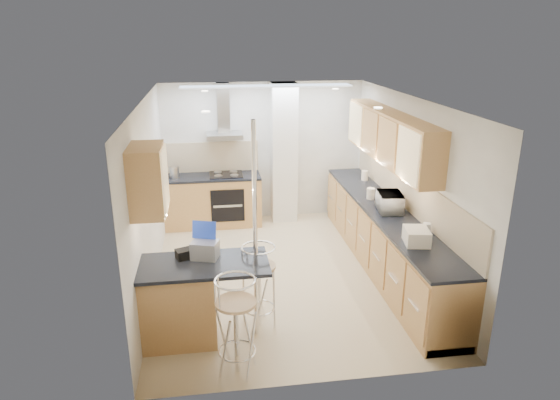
{
  "coord_description": "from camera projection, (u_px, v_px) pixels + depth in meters",
  "views": [
    {
      "loc": [
        -0.99,
        -6.44,
        3.35
      ],
      "look_at": [
        -0.01,
        0.2,
        1.06
      ],
      "focal_mm": 32.0,
      "sensor_mm": 36.0,
      "label": 1
    }
  ],
  "objects": [
    {
      "name": "laptop",
      "position": [
        205.0,
        250.0,
        5.54
      ],
      "size": [
        0.34,
        0.29,
        0.2
      ],
      "primitive_type": "cube",
      "rotation": [
        0.0,
        0.0,
        -0.31
      ],
      "color": "#A8ABB0",
      "rests_on": "peninsula"
    },
    {
      "name": "kettle",
      "position": [
        175.0,
        172.0,
        8.61
      ],
      "size": [
        0.16,
        0.16,
        0.2
      ],
      "primitive_type": "cylinder",
      "color": "#AAACAF",
      "rests_on": "back_counter"
    },
    {
      "name": "bag",
      "position": [
        185.0,
        254.0,
        5.54
      ],
      "size": [
        0.23,
        0.2,
        0.11
      ],
      "primitive_type": "cube",
      "rotation": [
        0.0,
        0.0,
        0.35
      ],
      "color": "black",
      "rests_on": "peninsula"
    },
    {
      "name": "right_counter",
      "position": [
        384.0,
        238.0,
        7.31
      ],
      "size": [
        0.63,
        4.4,
        0.92
      ],
      "color": "tan",
      "rests_on": "ground"
    },
    {
      "name": "bar_stool_end",
      "position": [
        259.0,
        286.0,
        5.82
      ],
      "size": [
        0.6,
        0.6,
        1.03
      ],
      "primitive_type": null,
      "rotation": [
        0.0,
        0.0,
        0.75
      ],
      "color": "tan",
      "rests_on": "ground"
    },
    {
      "name": "jar_b",
      "position": [
        365.0,
        175.0,
        8.49
      ],
      "size": [
        0.14,
        0.14,
        0.17
      ],
      "primitive_type": "cylinder",
      "rotation": [
        0.0,
        0.0,
        -0.36
      ],
      "color": "white",
      "rests_on": "right_counter"
    },
    {
      "name": "room_shell",
      "position": [
        302.0,
        163.0,
        7.15
      ],
      "size": [
        3.64,
        4.84,
        2.51
      ],
      "color": "beige",
      "rests_on": "ground"
    },
    {
      "name": "bar_stool_near",
      "position": [
        236.0,
        326.0,
        5.0
      ],
      "size": [
        0.45,
        0.45,
        1.07
      ],
      "primitive_type": null,
      "rotation": [
        0.0,
        0.0,
        0.03
      ],
      "color": "tan",
      "rests_on": "ground"
    },
    {
      "name": "microwave",
      "position": [
        390.0,
        202.0,
        7.02
      ],
      "size": [
        0.38,
        0.52,
        0.27
      ],
      "primitive_type": "imported",
      "rotation": [
        0.0,
        0.0,
        1.44
      ],
      "color": "white",
      "rests_on": "right_counter"
    },
    {
      "name": "back_counter",
      "position": [
        213.0,
        200.0,
        8.93
      ],
      "size": [
        1.7,
        0.63,
        0.92
      ],
      "color": "tan",
      "rests_on": "ground"
    },
    {
      "name": "ground",
      "position": [
        283.0,
        273.0,
        7.25
      ],
      "size": [
        4.8,
        4.8,
        0.0
      ],
      "primitive_type": "plane",
      "color": "beige",
      "rests_on": "ground"
    },
    {
      "name": "jar_a",
      "position": [
        371.0,
        194.0,
        7.55
      ],
      "size": [
        0.14,
        0.14,
        0.17
      ],
      "primitive_type": "cylinder",
      "rotation": [
        0.0,
        0.0,
        0.19
      ],
      "color": "white",
      "rests_on": "right_counter"
    },
    {
      "name": "bread_bin",
      "position": [
        417.0,
        236.0,
        5.96
      ],
      "size": [
        0.34,
        0.39,
        0.18
      ],
      "primitive_type": "cube",
      "rotation": [
        0.0,
        0.0,
        -0.18
      ],
      "color": "white",
      "rests_on": "right_counter"
    },
    {
      "name": "jar_c",
      "position": [
        396.0,
        203.0,
        7.1
      ],
      "size": [
        0.14,
        0.14,
        0.18
      ],
      "primitive_type": "cylinder",
      "rotation": [
        0.0,
        0.0,
        0.01
      ],
      "color": "#B3B18F",
      "rests_on": "right_counter"
    },
    {
      "name": "peninsula",
      "position": [
        203.0,
        301.0,
        5.58
      ],
      "size": [
        1.47,
        0.72,
        0.94
      ],
      "color": "tan",
      "rests_on": "ground"
    },
    {
      "name": "jar_d",
      "position": [
        427.0,
        228.0,
        6.27
      ],
      "size": [
        0.11,
        0.11,
        0.13
      ],
      "primitive_type": "cylinder",
      "rotation": [
        0.0,
        0.0,
        -0.14
      ],
      "color": "white",
      "rests_on": "right_counter"
    }
  ]
}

